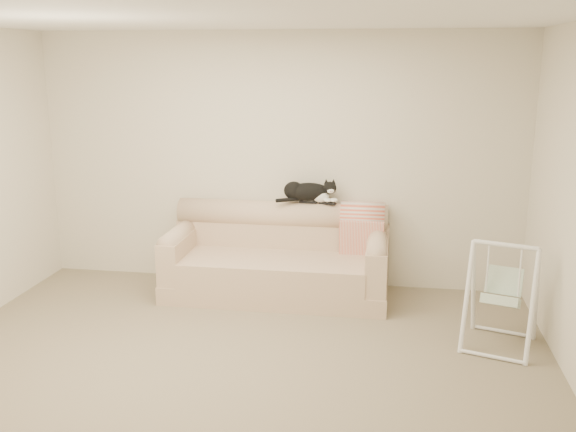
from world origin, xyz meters
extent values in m
plane|color=#796B54|center=(0.00, 0.00, 0.00)|extent=(5.00, 5.00, 0.00)
cube|color=beige|center=(0.00, 2.00, 1.30)|extent=(5.00, 0.04, 2.60)
cube|color=beige|center=(0.00, -2.00, 1.30)|extent=(5.00, 0.04, 2.60)
cube|color=white|center=(0.00, 0.00, 2.59)|extent=(5.00, 4.00, 0.02)
cube|color=tan|center=(0.06, 1.53, 0.09)|extent=(2.20, 0.90, 0.18)
cube|color=tan|center=(0.06, 1.42, 0.30)|extent=(1.80, 0.68, 0.24)
cube|color=tan|center=(0.06, 1.87, 0.43)|extent=(2.20, 0.22, 0.50)
cylinder|color=tan|center=(0.06, 1.87, 0.76)|extent=(2.16, 0.28, 0.28)
cube|color=tan|center=(-0.93, 1.53, 0.39)|extent=(0.20, 0.88, 0.42)
cylinder|color=tan|center=(-0.93, 1.53, 0.60)|extent=(0.18, 0.84, 0.18)
cube|color=tan|center=(1.05, 1.53, 0.39)|extent=(0.20, 0.88, 0.42)
cylinder|color=tan|center=(1.05, 1.53, 0.60)|extent=(0.18, 0.84, 0.18)
cube|color=black|center=(0.34, 1.85, 0.91)|extent=(0.18, 0.06, 0.02)
cube|color=gray|center=(0.34, 1.85, 0.92)|extent=(0.10, 0.04, 0.01)
cube|color=black|center=(0.54, 1.83, 0.91)|extent=(0.18, 0.10, 0.02)
ellipsoid|color=black|center=(0.34, 1.86, 1.01)|extent=(0.46, 0.27, 0.18)
ellipsoid|color=black|center=(0.19, 1.85, 1.02)|extent=(0.23, 0.21, 0.18)
ellipsoid|color=white|center=(0.46, 1.85, 0.97)|extent=(0.18, 0.14, 0.13)
ellipsoid|color=black|center=(0.55, 1.85, 1.06)|extent=(0.15, 0.16, 0.13)
ellipsoid|color=white|center=(0.57, 1.80, 1.04)|extent=(0.08, 0.07, 0.05)
sphere|color=#BF7272|center=(0.57, 1.78, 1.04)|extent=(0.02, 0.02, 0.02)
cone|color=black|center=(0.52, 1.86, 1.12)|extent=(0.07, 0.08, 0.06)
cone|color=black|center=(0.59, 1.87, 1.12)|extent=(0.06, 0.07, 0.06)
sphere|color=olive|center=(0.54, 1.80, 1.07)|extent=(0.02, 0.02, 0.02)
sphere|color=olive|center=(0.58, 1.81, 1.07)|extent=(0.02, 0.02, 0.02)
ellipsoid|color=white|center=(0.54, 1.82, 0.94)|extent=(0.09, 0.11, 0.04)
ellipsoid|color=white|center=(0.60, 1.82, 0.94)|extent=(0.09, 0.11, 0.04)
cylinder|color=black|center=(0.13, 1.77, 0.94)|extent=(0.23, 0.15, 0.04)
cylinder|color=#DF593D|center=(0.89, 1.87, 0.76)|extent=(0.44, 0.33, 0.33)
cube|color=#DF593D|center=(0.89, 1.70, 0.56)|extent=(0.44, 0.09, 0.42)
cylinder|color=white|center=(1.80, 0.63, 0.44)|extent=(0.13, 0.31, 0.88)
cylinder|color=white|center=(1.88, 0.89, 0.44)|extent=(0.13, 0.31, 0.88)
cylinder|color=white|center=(2.28, 0.48, 0.44)|extent=(0.13, 0.31, 0.88)
cylinder|color=white|center=(2.36, 0.74, 0.44)|extent=(0.13, 0.31, 0.88)
cylinder|color=white|center=(2.08, 0.69, 0.87)|extent=(0.49, 0.19, 0.04)
cylinder|color=white|center=(2.00, 0.43, 0.02)|extent=(0.49, 0.18, 0.03)
cylinder|color=white|center=(2.16, 0.95, 0.02)|extent=(0.49, 0.18, 0.03)
cube|color=white|center=(2.07, 0.66, 0.41)|extent=(0.36, 0.34, 0.17)
cube|color=white|center=(2.11, 0.77, 0.54)|extent=(0.32, 0.21, 0.23)
cylinder|color=white|center=(1.96, 0.72, 0.66)|extent=(0.02, 0.02, 0.42)
cylinder|color=white|center=(2.20, 0.65, 0.66)|extent=(0.02, 0.02, 0.42)
camera|label=1|loc=(1.14, -4.44, 2.33)|focal=40.00mm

